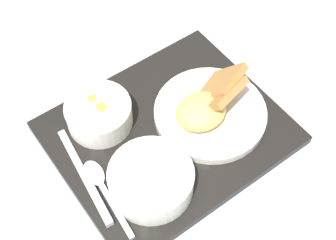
# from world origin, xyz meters

# --- Properties ---
(ground_plane) EXTENTS (4.00, 4.00, 0.00)m
(ground_plane) POSITION_xyz_m (0.00, 0.00, 0.00)
(ground_plane) COLOR #99A3AD
(serving_tray) EXTENTS (0.42, 0.36, 0.02)m
(serving_tray) POSITION_xyz_m (0.00, 0.00, 0.01)
(serving_tray) COLOR black
(serving_tray) RESTS_ON ground_plane
(bowl_salad) EXTENTS (0.12, 0.12, 0.05)m
(bowl_salad) POSITION_xyz_m (-0.08, 0.09, 0.05)
(bowl_salad) COLOR silver
(bowl_salad) RESTS_ON serving_tray
(bowl_soup) EXTENTS (0.14, 0.14, 0.05)m
(bowl_soup) POSITION_xyz_m (-0.09, -0.06, 0.04)
(bowl_soup) COLOR silver
(bowl_soup) RESTS_ON serving_tray
(plate_main) EXTENTS (0.20, 0.20, 0.08)m
(plate_main) POSITION_xyz_m (0.07, -0.03, 0.04)
(plate_main) COLOR silver
(plate_main) RESTS_ON serving_tray
(knife) EXTENTS (0.06, 0.20, 0.01)m
(knife) POSITION_xyz_m (-0.17, -0.01, 0.02)
(knife) COLOR silver
(knife) RESTS_ON serving_tray
(spoon) EXTENTS (0.05, 0.16, 0.01)m
(spoon) POSITION_xyz_m (-0.15, -0.01, 0.02)
(spoon) COLOR silver
(spoon) RESTS_ON serving_tray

